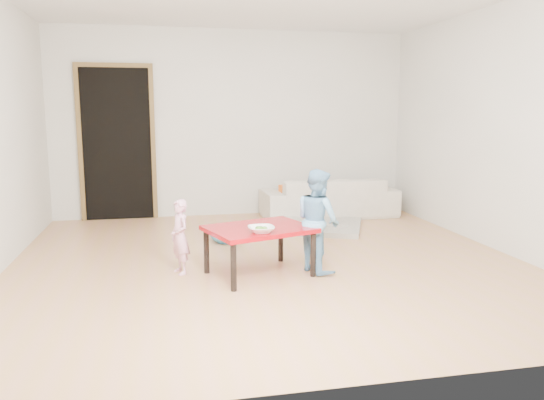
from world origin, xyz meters
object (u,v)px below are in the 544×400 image
object	(u,v)px
red_table	(259,251)
bowl	(261,229)
child_pink	(180,237)
basin	(228,236)
sofa	(329,197)
child_blue	(318,220)

from	to	relation	value
red_table	bowl	world-z (taller)	bowl
bowl	child_pink	size ratio (longest dim) A/B	0.33
child_pink	basin	bearing A→B (deg)	131.02
bowl	child_pink	bearing A→B (deg)	148.44
sofa	child_pink	distance (m)	3.15
sofa	child_pink	bearing A→B (deg)	45.16
sofa	bowl	xyz separation A→B (m)	(-1.48, -2.71, 0.20)
child_pink	child_blue	size ratio (longest dim) A/B	0.72
sofa	basin	world-z (taller)	sofa
child_blue	basin	distance (m)	1.49
bowl	child_pink	xyz separation A→B (m)	(-0.68, 0.42, -0.13)
child_blue	sofa	bearing A→B (deg)	-38.84
child_pink	basin	size ratio (longest dim) A/B	1.63
red_table	child_pink	xyz separation A→B (m)	(-0.70, 0.19, 0.12)
red_table	bowl	bearing A→B (deg)	-95.88
basin	sofa	bearing A→B (deg)	37.14
child_pink	child_blue	distance (m)	1.28
red_table	basin	world-z (taller)	red_table
child_pink	child_blue	xyz separation A→B (m)	(1.26, -0.17, 0.13)
child_blue	red_table	bearing A→B (deg)	73.31
basin	child_blue	bearing A→B (deg)	-61.35
child_pink	child_blue	bearing A→B (deg)	60.89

